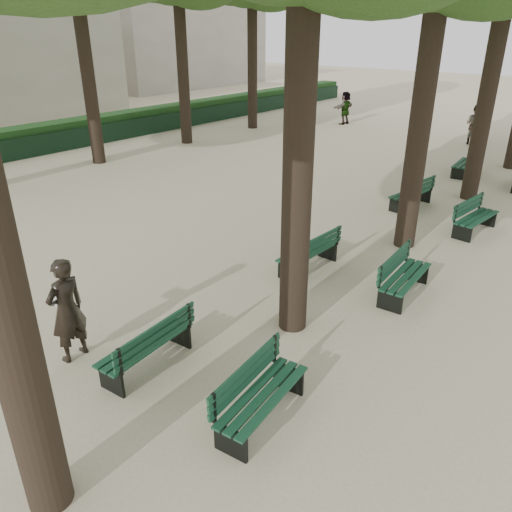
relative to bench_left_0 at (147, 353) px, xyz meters
The scene contains 14 objects.
ground 0.63m from the bench_left_0, 130.42° to the right, with size 120.00×120.00×0.00m, color beige.
bench_left_0 is the anchor object (origin of this frame).
bench_left_1 4.78m from the bench_left_0, 90.00° to the left, with size 0.64×1.82×0.92m.
bench_left_2 10.50m from the bench_left_0, 90.00° to the left, with size 0.77×1.85×0.92m.
bench_left_3 15.34m from the bench_left_0, 90.00° to the left, with size 0.74×1.85×0.92m.
bench_right_0 2.28m from the bench_left_0, ahead, with size 0.78×1.86×0.92m.
bench_right_1 5.51m from the bench_left_0, 65.70° to the left, with size 0.70×1.84×0.92m.
bench_right_2 9.85m from the bench_left_0, 76.70° to the left, with size 0.75×1.85×0.92m.
man_with_map 1.51m from the bench_left_0, 152.16° to the right, with size 0.66×0.78×1.87m.
pedestrian_e 23.62m from the bench_left_0, 112.44° to the left, with size 1.68×0.36×1.81m, color #262628.
pedestrian_a 21.08m from the bench_left_0, 94.15° to the left, with size 0.90×0.37×1.85m, color #262628.
fence 18.65m from the bench_left_0, 145.48° to the left, with size 0.08×42.00×0.90m, color black.
hedge 19.23m from the bench_left_0, 146.66° to the left, with size 1.20×42.00×1.20m, color #153C14.
building_far 44.70m from the bench_left_0, 138.45° to the left, with size 12.00×16.00×7.00m, color #B7B2A3.
Camera 1 is at (6.12, -3.70, 5.24)m, focal length 35.00 mm.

